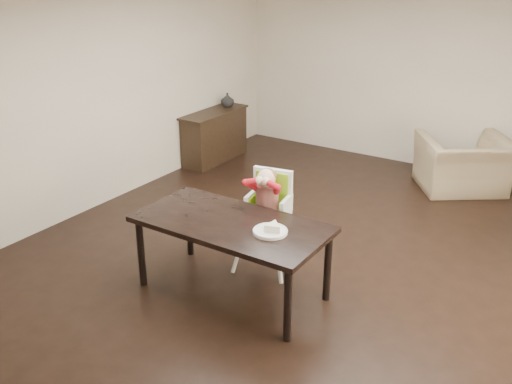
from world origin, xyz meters
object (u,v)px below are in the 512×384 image
dining_table (232,229)px  armchair (465,156)px  sideboard (215,136)px  high_chair (268,198)px

dining_table → armchair: size_ratio=1.57×
armchair → sideboard: bearing=-21.7°
armchair → sideboard: size_ratio=0.91×
armchair → sideboard: armchair is taller
armchair → sideboard: 3.71m
dining_table → high_chair: size_ratio=1.66×
dining_table → armchair: 4.02m
dining_table → sideboard: size_ratio=1.43×
sideboard → dining_table: bearing=-50.8°
high_chair → sideboard: 3.43m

